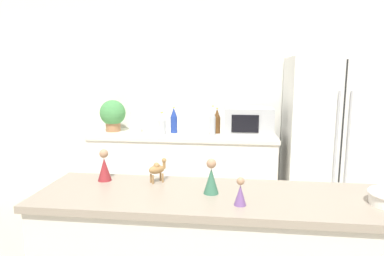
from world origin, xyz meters
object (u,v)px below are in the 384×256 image
at_px(microwave, 249,121).
at_px(back_bottle_1, 174,121).
at_px(back_bottle_0, 162,124).
at_px(camel_figurine, 157,169).
at_px(refrigerator, 330,145).
at_px(wise_man_figurine_blue, 211,179).
at_px(wise_man_figurine_crimson, 240,193).
at_px(wise_man_figurine_purple, 104,167).
at_px(back_bottle_3, 217,121).
at_px(back_bottle_2, 213,121).
at_px(paper_towel_roll, 136,122).
at_px(potted_plant, 113,114).

height_order(microwave, back_bottle_1, microwave).
height_order(back_bottle_0, camel_figurine, back_bottle_0).
xyz_separation_m(refrigerator, wise_man_figurine_blue, (-1.05, -1.85, 0.21)).
distance_m(wise_man_figurine_crimson, wise_man_figurine_purple, 0.77).
height_order(refrigerator, wise_man_figurine_purple, refrigerator).
distance_m(refrigerator, microwave, 0.83).
height_order(back_bottle_0, back_bottle_3, back_bottle_3).
distance_m(back_bottle_0, back_bottle_3, 0.58).
relative_size(microwave, back_bottle_1, 1.75).
xyz_separation_m(back_bottle_2, wise_man_figurine_crimson, (0.25, -1.97, -0.03)).
height_order(paper_towel_roll, camel_figurine, paper_towel_roll).
relative_size(back_bottle_3, wise_man_figurine_crimson, 2.08).
distance_m(paper_towel_roll, wise_man_figurine_crimson, 2.30).
xyz_separation_m(back_bottle_1, wise_man_figurine_purple, (-0.06, -1.81, 0.01)).
relative_size(back_bottle_2, wise_man_figurine_purple, 1.76).
bearing_deg(back_bottle_0, back_bottle_3, 11.89).
bearing_deg(refrigerator, wise_man_figurine_purple, -133.62).
bearing_deg(wise_man_figurine_blue, paper_towel_roll, 115.92).
relative_size(camel_figurine, wise_man_figurine_crimson, 1.00).
bearing_deg(potted_plant, wise_man_figurine_blue, -58.44).
bearing_deg(wise_man_figurine_crimson, back_bottle_0, 111.30).
bearing_deg(wise_man_figurine_blue, refrigerator, 60.38).
bearing_deg(microwave, potted_plant, 179.18).
height_order(potted_plant, paper_towel_roll, potted_plant).
relative_size(refrigerator, wise_man_figurine_crimson, 13.39).
relative_size(refrigerator, potted_plant, 5.04).
bearing_deg(wise_man_figurine_crimson, microwave, 86.69).
bearing_deg(wise_man_figurine_crimson, paper_towel_roll, 117.57).
relative_size(potted_plant, back_bottle_3, 1.28).
distance_m(wise_man_figurine_blue, wise_man_figurine_purple, 0.60).
height_order(microwave, back_bottle_3, microwave).
xyz_separation_m(wise_man_figurine_crimson, wise_man_figurine_purple, (-0.72, 0.26, 0.02)).
relative_size(potted_plant, paper_towel_roll, 1.50).
relative_size(paper_towel_roll, back_bottle_3, 0.85).
xyz_separation_m(potted_plant, wise_man_figurine_crimson, (1.34, -2.08, -0.07)).
distance_m(microwave, camel_figurine, 1.88).
bearing_deg(back_bottle_1, wise_man_figurine_crimson, -72.24).
xyz_separation_m(back_bottle_1, back_bottle_3, (0.45, 0.03, -0.00)).
bearing_deg(back_bottle_2, camel_figurine, -96.19).
relative_size(potted_plant, camel_figurine, 2.66).
bearing_deg(back_bottle_3, wise_man_figurine_crimson, -84.33).
xyz_separation_m(paper_towel_roll, back_bottle_1, (0.40, 0.03, 0.02)).
bearing_deg(camel_figurine, wise_man_figurine_crimson, -31.38).
bearing_deg(back_bottle_3, back_bottle_0, -168.11).
bearing_deg(potted_plant, back_bottle_3, 1.07).
relative_size(potted_plant, wise_man_figurine_blue, 1.96).
bearing_deg(microwave, wise_man_figurine_crimson, -93.31).
relative_size(potted_plant, back_bottle_1, 1.24).
height_order(camel_figurine, wise_man_figurine_purple, wise_man_figurine_purple).
bearing_deg(back_bottle_3, wise_man_figurine_blue, -87.93).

